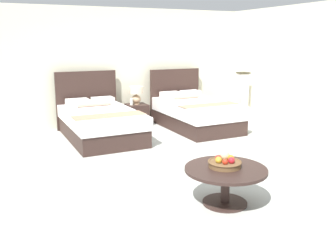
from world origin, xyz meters
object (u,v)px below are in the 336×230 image
object	(u,v)px
coffee_table	(226,176)
fruit_bowl	(225,162)
vase	(132,102)
bed_near_window	(100,122)
bed_near_corner	(195,113)
floor_lamp_corner	(242,96)
table_lamp	(136,93)
nightstand	(137,115)

from	to	relation	value
coffee_table	fruit_bowl	distance (m)	0.17
vase	coffee_table	world-z (taller)	vase
bed_near_window	vase	bearing A→B (deg)	37.26
bed_near_corner	vase	xyz separation A→B (m)	(-1.23, 0.68, 0.24)
floor_lamp_corner	vase	bearing A→B (deg)	171.14
bed_near_window	bed_near_corner	distance (m)	2.13
table_lamp	vase	world-z (taller)	table_lamp
vase	floor_lamp_corner	bearing A→B (deg)	-8.86
nightstand	table_lamp	size ratio (longest dim) A/B	1.22
nightstand	fruit_bowl	xyz separation A→B (m)	(-0.43, -4.28, 0.25)
vase	table_lamp	bearing A→B (deg)	23.84
table_lamp	vase	size ratio (longest dim) A/B	2.74
nightstand	vase	distance (m)	0.35
bed_near_window	bed_near_corner	bearing A→B (deg)	-0.13
fruit_bowl	coffee_table	bearing A→B (deg)	-104.17
coffee_table	floor_lamp_corner	xyz separation A→B (m)	(2.98, 3.87, 0.24)
bed_near_corner	nightstand	world-z (taller)	bed_near_corner
nightstand	coffee_table	world-z (taller)	nightstand
coffee_table	floor_lamp_corner	world-z (taller)	floor_lamp_corner
nightstand	fruit_bowl	distance (m)	4.31
table_lamp	coffee_table	xyz separation A→B (m)	(-0.44, -4.35, -0.40)
bed_near_window	nightstand	world-z (taller)	bed_near_window
nightstand	floor_lamp_corner	bearing A→B (deg)	-10.20
bed_near_corner	fruit_bowl	xyz separation A→B (m)	(-1.53, -3.56, 0.17)
vase	coffee_table	distance (m)	4.31
vase	fruit_bowl	size ratio (longest dim) A/B	0.37
bed_near_corner	fruit_bowl	distance (m)	3.88
bed_near_window	vase	xyz separation A→B (m)	(0.89, 0.68, 0.25)
bed_near_window	coffee_table	size ratio (longest dim) A/B	2.26
bed_near_window	vase	world-z (taller)	bed_near_window
bed_near_corner	table_lamp	bearing A→B (deg)	145.90
vase	fruit_bowl	xyz separation A→B (m)	(-0.30, -4.24, -0.07)
bed_near_window	bed_near_corner	size ratio (longest dim) A/B	1.02
coffee_table	bed_near_corner	bearing A→B (deg)	66.82
bed_near_window	fruit_bowl	bearing A→B (deg)	-80.52
nightstand	floor_lamp_corner	size ratio (longest dim) A/B	0.43
bed_near_window	fruit_bowl	world-z (taller)	bed_near_window
vase	coffee_table	size ratio (longest dim) A/B	0.15
vase	nightstand	bearing A→B (deg)	16.40
coffee_table	fruit_bowl	size ratio (longest dim) A/B	2.44
bed_near_window	table_lamp	world-z (taller)	bed_near_window
fruit_bowl	floor_lamp_corner	size ratio (longest dim) A/B	0.34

